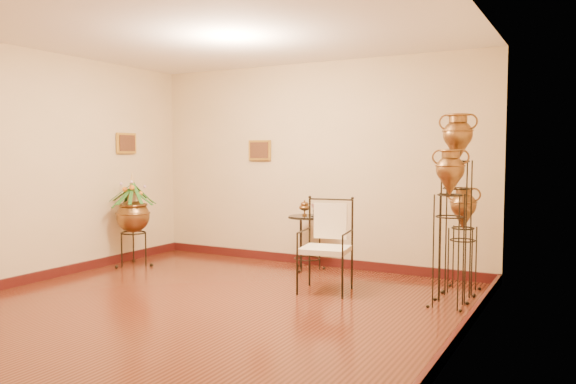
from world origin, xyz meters
The scene contains 8 objects.
ground centered at (0.00, 0.00, 0.00)m, with size 5.00×5.00×0.00m, color #5E2716.
room_shell centered at (-0.01, 0.01, 1.73)m, with size 5.02×5.02×2.81m.
amphora_tall centered at (2.15, 1.53, 1.02)m, with size 0.48×0.48×1.99m.
amphora_mid centered at (2.15, 1.21, 0.82)m, with size 0.41×0.41×1.62m.
amphora_short centered at (2.15, 1.91, 0.60)m, with size 0.47×0.47×1.20m.
planter_urn centered at (-2.15, 1.23, 0.75)m, with size 0.93×0.93×1.34m.
armchair centered at (0.80, 1.16, 0.52)m, with size 0.67×0.64×1.05m.
side_table centered at (0.08, 2.15, 0.38)m, with size 0.57×0.57×0.91m.
Camera 1 is at (3.41, -4.50, 1.56)m, focal length 35.00 mm.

